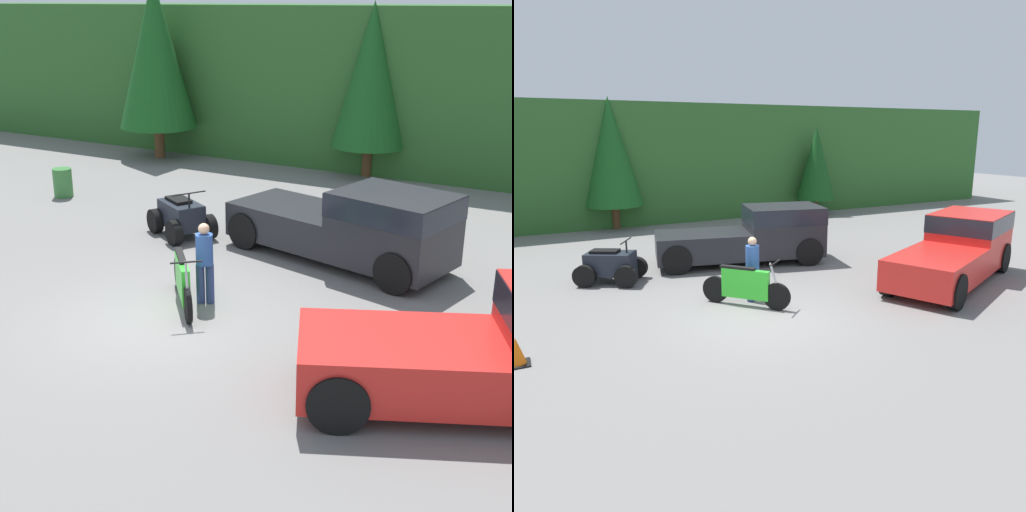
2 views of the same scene
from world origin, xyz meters
The scene contains 10 objects.
ground_plane centered at (0.00, 0.00, 0.00)m, with size 80.00×80.00×0.00m, color slate.
hillside_backdrop centered at (0.00, 16.00, 2.78)m, with size 44.00×6.00×5.56m.
tree_mid_left centered at (-0.78, 12.99, 3.37)m, with size 2.52×2.52×5.74m.
tree_mid_right centered at (9.32, 12.22, 2.67)m, with size 1.99×1.99×4.53m.
pickup_truck_red centered at (6.59, 0.18, 0.98)m, with size 5.80×4.02×1.85m.
pickup_truck_second centered at (2.19, 4.65, 0.98)m, with size 5.70×3.11×1.85m.
dirt_bike centered at (0.01, 0.84, 0.50)m, with size 1.63×1.82×1.21m.
quad_atv centered at (-2.56, 4.48, 0.48)m, with size 2.16×1.92×1.25m.
rider_person centered at (0.35, 1.14, 0.91)m, with size 0.47×0.47×1.67m.
traffic_cone centered at (-5.11, -0.16, 0.25)m, with size 0.42×0.42×0.55m.
Camera 2 is at (-4.90, -9.86, 4.18)m, focal length 35.00 mm.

